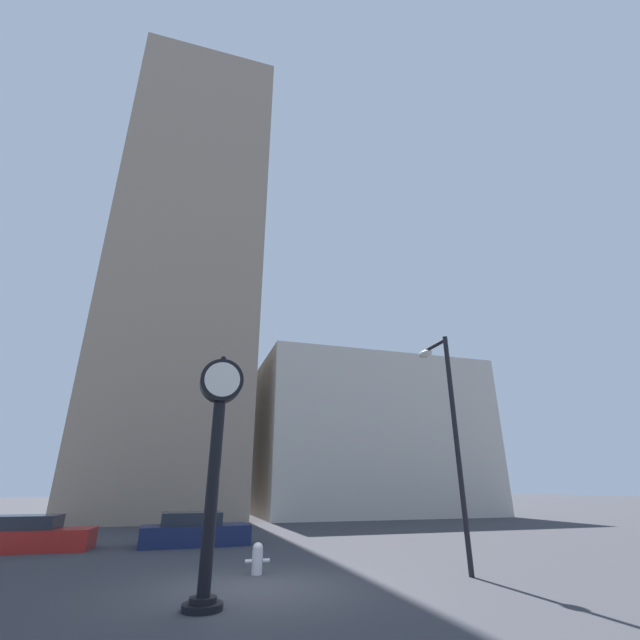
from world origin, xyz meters
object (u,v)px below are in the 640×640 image
at_px(car_navy, 194,531).
at_px(street_lamp_right, 446,410).
at_px(street_clock, 216,443).
at_px(car_red, 23,536).
at_px(fire_hydrant_near, 257,558).

xyz_separation_m(car_navy, street_lamp_right, (6.59, -8.12, 3.76)).
distance_m(street_clock, car_red, 11.68).
distance_m(car_navy, fire_hydrant_near, 6.75).
height_order(street_clock, street_lamp_right, street_lamp_right).
bearing_deg(car_navy, street_clock, -93.15).
bearing_deg(street_lamp_right, street_clock, -166.43).
bearing_deg(car_navy, car_red, 176.39).
bearing_deg(fire_hydrant_near, car_navy, 102.22).
bearing_deg(street_clock, fire_hydrant_near, 64.22).
xyz_separation_m(car_red, street_lamp_right, (12.48, -8.22, 3.77)).
relative_size(street_clock, street_lamp_right, 0.76).
height_order(car_red, street_lamp_right, street_lamp_right).
distance_m(street_clock, fire_hydrant_near, 4.34).
bearing_deg(street_clock, car_navy, 89.51).
bearing_deg(car_navy, street_lamp_right, -53.58).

